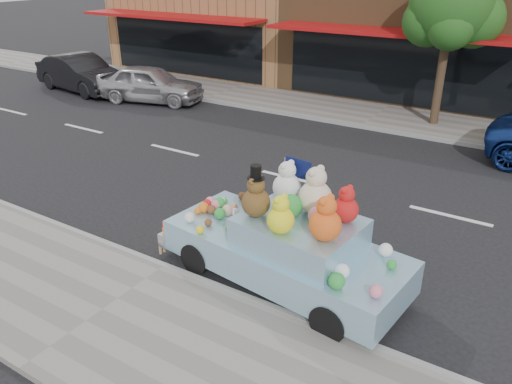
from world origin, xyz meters
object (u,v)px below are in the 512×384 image
Objects in this scene: car_silver at (150,84)px; car_dark at (81,73)px; art_car at (286,243)px; street_tree at (452,12)px.

car_dark reaches higher than car_silver.
art_car reaches higher than car_dark.
car_silver is 3.74m from car_dark.
art_car is (14.24, -7.75, 0.04)m from car_dark.
art_car is at bearing -142.70° from car_silver.
street_tree reaches higher than car_dark.
car_dark is 1.00× the size of art_car.
car_silver is at bearing -78.26° from car_dark.
street_tree is 14.80m from car_dark.
street_tree is at bearing 97.29° from art_car.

